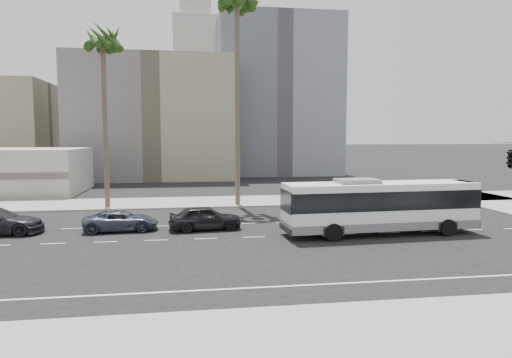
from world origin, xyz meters
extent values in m
plane|color=black|center=(0.00, 0.00, 0.00)|extent=(700.00, 700.00, 0.00)
cube|color=gray|center=(0.00, 15.50, 0.07)|extent=(120.00, 7.00, 0.15)
cube|color=gray|center=(0.00, -15.50, 0.07)|extent=(120.00, 7.00, 0.15)
cube|color=slate|center=(-12.00, 45.00, 9.00)|extent=(24.00, 18.00, 18.00)
cube|color=slate|center=(8.00, 52.00, 13.00)|extent=(20.00, 20.00, 26.00)
cube|color=beige|center=(-2.00, 250.00, 22.00)|extent=(42.00, 42.00, 44.00)
cube|color=beige|center=(-2.00, 250.00, 60.00)|extent=(26.00, 26.00, 32.00)
cube|color=slate|center=(45.00, 230.00, 35.00)|extent=(26.00, 26.00, 70.00)
cube|color=slate|center=(70.00, 260.00, 30.00)|extent=(22.00, 22.00, 60.00)
cube|color=white|center=(5.22, -0.22, 1.95)|extent=(12.65, 3.35, 2.81)
cube|color=black|center=(5.22, -0.22, 2.32)|extent=(12.72, 3.41, 1.19)
cube|color=slate|center=(5.22, -0.22, 0.70)|extent=(12.68, 3.39, 0.54)
cube|color=slate|center=(3.60, -0.22, 3.46)|extent=(2.67, 1.85, 0.32)
cube|color=#262628|center=(11.17, -0.22, 3.19)|extent=(0.74, 1.97, 0.32)
cylinder|color=black|center=(9.22, -1.61, 0.54)|extent=(1.08, 0.32, 1.08)
cylinder|color=black|center=(9.22, 1.16, 0.54)|extent=(1.08, 0.32, 1.08)
cylinder|color=black|center=(1.55, -1.61, 0.54)|extent=(1.08, 0.32, 1.08)
cylinder|color=black|center=(1.55, 1.16, 0.54)|extent=(1.08, 0.32, 1.08)
imported|color=black|center=(-5.94, 2.79, 0.83)|extent=(2.43, 5.05, 1.66)
imported|color=#394054|center=(-11.55, 3.32, 0.68)|extent=(2.62, 5.04, 1.35)
cylinder|color=brown|center=(-2.60, 13.21, 9.01)|extent=(0.50, 0.50, 18.01)
cylinder|color=brown|center=(-14.16, 13.49, 7.10)|extent=(0.45, 0.45, 14.20)
camera|label=1|loc=(-6.99, -27.65, 6.28)|focal=31.72mm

